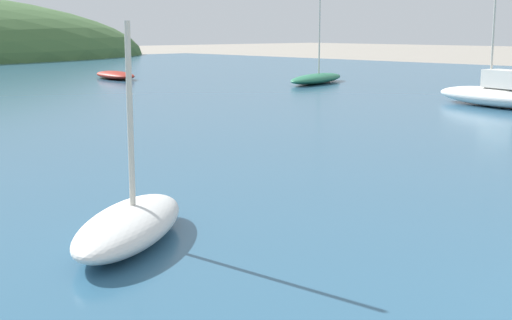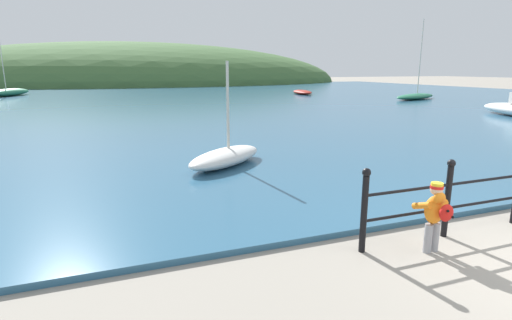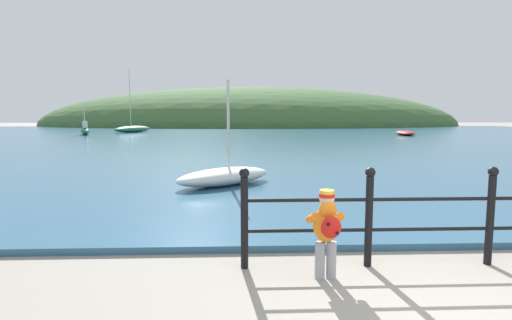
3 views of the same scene
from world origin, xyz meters
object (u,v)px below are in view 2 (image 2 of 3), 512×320
object	(u,v)px
boat_far_left	(302,92)
boat_nearest_quay	(415,96)
child_in_coat	(436,211)
boat_mid_harbor	(226,157)
boat_red_dinghy	(8,92)

from	to	relation	value
boat_far_left	boat_nearest_quay	distance (m)	10.53
child_in_coat	boat_nearest_quay	bearing A→B (deg)	48.35
child_in_coat	boat_nearest_quay	world-z (taller)	boat_nearest_quay
boat_far_left	boat_mid_harbor	size ratio (longest dim) A/B	1.53
child_in_coat	boat_mid_harbor	bearing A→B (deg)	103.52
child_in_coat	boat_far_left	world-z (taller)	child_in_coat
boat_far_left	boat_nearest_quay	bearing A→B (deg)	-59.30
boat_far_left	boat_nearest_quay	xyz separation A→B (m)	(5.37, -9.05, 0.05)
boat_nearest_quay	boat_mid_harbor	bearing A→B (deg)	-142.14
boat_far_left	boat_mid_harbor	distance (m)	29.08
boat_nearest_quay	boat_far_left	bearing A→B (deg)	120.70
boat_far_left	boat_mid_harbor	bearing A→B (deg)	-121.09
child_in_coat	boat_red_dinghy	size ratio (longest dim) A/B	0.16
boat_mid_harbor	boat_red_dinghy	size ratio (longest dim) A/B	0.43
boat_nearest_quay	boat_red_dinghy	size ratio (longest dim) A/B	0.96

